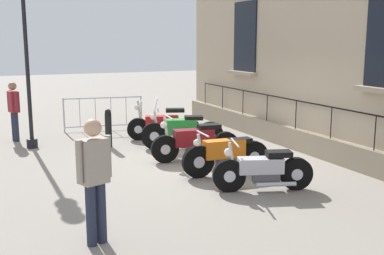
{
  "coord_description": "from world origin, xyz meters",
  "views": [
    {
      "loc": [
        4.74,
        9.59,
        2.77
      ],
      "look_at": [
        0.41,
        0.0,
        0.8
      ],
      "focal_mm": 43.8,
      "sensor_mm": 36.0,
      "label": 1
    }
  ],
  "objects_px": {
    "motorcycle_red": "(163,125)",
    "motorcycle_green": "(182,131)",
    "bollard": "(108,128)",
    "pedestrian_standing": "(95,174)",
    "pedestrian_walking": "(14,108)",
    "crowd_barrier": "(103,112)",
    "lamppost": "(24,14)",
    "motorcycle_silver": "(263,170)",
    "motorcycle_orange": "(226,155)",
    "motorcycle_maroon": "(195,142)"
  },
  "relations": [
    {
      "from": "motorcycle_maroon",
      "to": "bollard",
      "type": "height_order",
      "value": "motorcycle_maroon"
    },
    {
      "from": "motorcycle_red",
      "to": "crowd_barrier",
      "type": "distance_m",
      "value": 2.37
    },
    {
      "from": "motorcycle_green",
      "to": "motorcycle_orange",
      "type": "bearing_deg",
      "value": 87.59
    },
    {
      "from": "motorcycle_silver",
      "to": "lamppost",
      "type": "xyz_separation_m",
      "value": [
        3.54,
        -5.49,
        3.02
      ]
    },
    {
      "from": "bollard",
      "to": "pedestrian_standing",
      "type": "bearing_deg",
      "value": 74.09
    },
    {
      "from": "motorcycle_red",
      "to": "motorcycle_orange",
      "type": "bearing_deg",
      "value": 88.93
    },
    {
      "from": "motorcycle_red",
      "to": "motorcycle_maroon",
      "type": "xyz_separation_m",
      "value": [
        0.16,
        2.49,
        0.02
      ]
    },
    {
      "from": "motorcycle_maroon",
      "to": "pedestrian_walking",
      "type": "bearing_deg",
      "value": -47.66
    },
    {
      "from": "bollard",
      "to": "pedestrian_walking",
      "type": "relative_size",
      "value": 0.62
    },
    {
      "from": "motorcycle_orange",
      "to": "crowd_barrier",
      "type": "relative_size",
      "value": 0.81
    },
    {
      "from": "motorcycle_green",
      "to": "pedestrian_standing",
      "type": "relative_size",
      "value": 1.18
    },
    {
      "from": "motorcycle_green",
      "to": "motorcycle_silver",
      "type": "xyz_separation_m",
      "value": [
        -0.01,
        3.82,
        -0.06
      ]
    },
    {
      "from": "motorcycle_orange",
      "to": "crowd_barrier",
      "type": "distance_m",
      "value": 5.97
    },
    {
      "from": "lamppost",
      "to": "crowd_barrier",
      "type": "distance_m",
      "value": 3.97
    },
    {
      "from": "motorcycle_green",
      "to": "motorcycle_maroon",
      "type": "bearing_deg",
      "value": 81.33
    },
    {
      "from": "motorcycle_red",
      "to": "motorcycle_orange",
      "type": "relative_size",
      "value": 1.03
    },
    {
      "from": "motorcycle_green",
      "to": "motorcycle_maroon",
      "type": "height_order",
      "value": "motorcycle_green"
    },
    {
      "from": "motorcycle_maroon",
      "to": "pedestrian_walking",
      "type": "height_order",
      "value": "pedestrian_walking"
    },
    {
      "from": "pedestrian_standing",
      "to": "pedestrian_walking",
      "type": "xyz_separation_m",
      "value": [
        0.53,
        -7.59,
        -0.07
      ]
    },
    {
      "from": "motorcycle_maroon",
      "to": "motorcycle_orange",
      "type": "xyz_separation_m",
      "value": [
        -0.08,
        1.33,
        -0.01
      ]
    },
    {
      "from": "crowd_barrier",
      "to": "lamppost",
      "type": "bearing_deg",
      "value": 34.67
    },
    {
      "from": "motorcycle_red",
      "to": "motorcycle_green",
      "type": "bearing_deg",
      "value": 91.82
    },
    {
      "from": "motorcycle_orange",
      "to": "lamppost",
      "type": "xyz_separation_m",
      "value": [
        3.42,
        -4.28,
        2.98
      ]
    },
    {
      "from": "motorcycle_red",
      "to": "pedestrian_standing",
      "type": "xyz_separation_m",
      "value": [
        3.29,
        6.06,
        0.58
      ]
    },
    {
      "from": "motorcycle_silver",
      "to": "motorcycle_maroon",
      "type": "bearing_deg",
      "value": -85.4
    },
    {
      "from": "crowd_barrier",
      "to": "pedestrian_walking",
      "type": "xyz_separation_m",
      "value": [
        2.61,
        0.51,
        0.36
      ]
    },
    {
      "from": "motorcycle_orange",
      "to": "bollard",
      "type": "bearing_deg",
      "value": -65.86
    },
    {
      "from": "motorcycle_red",
      "to": "motorcycle_maroon",
      "type": "bearing_deg",
      "value": 86.41
    },
    {
      "from": "motorcycle_maroon",
      "to": "bollard",
      "type": "distance_m",
      "value": 2.65
    },
    {
      "from": "motorcycle_green",
      "to": "motorcycle_maroon",
      "type": "xyz_separation_m",
      "value": [
        0.19,
        1.28,
        -0.01
      ]
    },
    {
      "from": "motorcycle_orange",
      "to": "crowd_barrier",
      "type": "height_order",
      "value": "crowd_barrier"
    },
    {
      "from": "lamppost",
      "to": "pedestrian_walking",
      "type": "height_order",
      "value": "lamppost"
    },
    {
      "from": "motorcycle_orange",
      "to": "motorcycle_silver",
      "type": "height_order",
      "value": "motorcycle_silver"
    },
    {
      "from": "motorcycle_red",
      "to": "pedestrian_walking",
      "type": "relative_size",
      "value": 1.21
    },
    {
      "from": "motorcycle_silver",
      "to": "motorcycle_red",
      "type": "bearing_deg",
      "value": -89.45
    },
    {
      "from": "motorcycle_silver",
      "to": "pedestrian_standing",
      "type": "xyz_separation_m",
      "value": [
        3.34,
        1.03,
        0.6
      ]
    },
    {
      "from": "motorcycle_silver",
      "to": "pedestrian_walking",
      "type": "relative_size",
      "value": 1.12
    },
    {
      "from": "motorcycle_silver",
      "to": "pedestrian_standing",
      "type": "distance_m",
      "value": 3.55
    },
    {
      "from": "bollard",
      "to": "pedestrian_standing",
      "type": "height_order",
      "value": "pedestrian_standing"
    },
    {
      "from": "lamppost",
      "to": "pedestrian_standing",
      "type": "distance_m",
      "value": 6.96
    },
    {
      "from": "motorcycle_red",
      "to": "motorcycle_green",
      "type": "xyz_separation_m",
      "value": [
        -0.04,
        1.21,
        0.04
      ]
    },
    {
      "from": "crowd_barrier",
      "to": "pedestrian_walking",
      "type": "height_order",
      "value": "pedestrian_walking"
    },
    {
      "from": "motorcycle_red",
      "to": "pedestrian_standing",
      "type": "height_order",
      "value": "pedestrian_standing"
    },
    {
      "from": "motorcycle_maroon",
      "to": "motorcycle_orange",
      "type": "height_order",
      "value": "motorcycle_maroon"
    },
    {
      "from": "motorcycle_green",
      "to": "lamppost",
      "type": "bearing_deg",
      "value": -25.36
    },
    {
      "from": "motorcycle_red",
      "to": "crowd_barrier",
      "type": "xyz_separation_m",
      "value": [
        1.21,
        -2.03,
        0.15
      ]
    },
    {
      "from": "motorcycle_maroon",
      "to": "pedestrian_standing",
      "type": "distance_m",
      "value": 4.79
    },
    {
      "from": "motorcycle_orange",
      "to": "lamppost",
      "type": "relative_size",
      "value": 0.45
    },
    {
      "from": "motorcycle_maroon",
      "to": "pedestrian_walking",
      "type": "distance_m",
      "value": 5.46
    },
    {
      "from": "motorcycle_red",
      "to": "bollard",
      "type": "bearing_deg",
      "value": 10.52
    }
  ]
}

